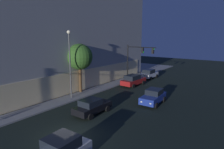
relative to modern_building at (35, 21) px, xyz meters
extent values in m
plane|color=black|center=(-11.73, -22.26, -10.44)|extent=(120.00, 120.00, 0.00)
cube|color=#4C4C51|center=(0.00, 0.04, -10.37)|extent=(30.80, 28.47, 0.15)
cube|color=#FEE1A0|center=(0.00, -13.80, -8.86)|extent=(27.36, 0.60, 2.86)
cube|color=#9C9B96|center=(0.00, 0.04, -0.99)|extent=(30.40, 28.07, 18.61)
cylinder|color=black|center=(7.54, -15.51, -7.24)|extent=(0.18, 0.18, 6.11)
cylinder|color=black|center=(7.50, -18.11, -4.54)|extent=(0.19, 5.20, 0.12)
cube|color=black|center=(7.50, -18.37, -5.04)|extent=(0.32, 0.32, 0.90)
sphere|color=green|center=(7.50, -18.55, -5.32)|extent=(0.18, 0.18, 0.18)
cube|color=black|center=(7.48, -20.19, -5.04)|extent=(0.32, 0.32, 0.90)
sphere|color=green|center=(7.48, -20.37, -4.76)|extent=(0.18, 0.18, 0.18)
cylinder|color=#4C4C4C|center=(-5.28, -15.39, -6.39)|extent=(0.16, 0.16, 7.81)
sphere|color=#F9EFC6|center=(-5.28, -15.39, -2.33)|extent=(0.44, 0.44, 0.44)
cylinder|color=#4F351E|center=(-2.79, -14.46, -8.58)|extent=(0.40, 0.40, 3.43)
sphere|color=#2E591E|center=(-2.79, -14.46, -5.48)|extent=(3.46, 3.46, 3.46)
cube|color=black|center=(-13.92, -24.33, -9.15)|extent=(1.90, 1.81, 0.70)
cylinder|color=black|center=(-13.01, -23.33, -10.13)|extent=(0.63, 0.27, 0.62)
cube|color=black|center=(-7.16, -20.67, -9.82)|extent=(4.10, 1.81, 0.64)
cube|color=black|center=(-7.47, -20.67, -9.21)|extent=(1.95, 1.61, 0.59)
cube|color=#F9F4CC|center=(-5.16, -20.16, -9.82)|extent=(0.12, 0.20, 0.12)
cube|color=#F9F4CC|center=(-5.17, -21.22, -9.82)|extent=(0.12, 0.20, 0.12)
cylinder|color=black|center=(-5.89, -19.79, -10.14)|extent=(0.61, 0.25, 0.61)
cylinder|color=black|center=(-5.90, -21.57, -10.14)|extent=(0.61, 0.25, 0.61)
cylinder|color=black|center=(-8.42, -19.77, -10.14)|extent=(0.61, 0.25, 0.61)
cylinder|color=black|center=(-8.44, -21.55, -10.14)|extent=(0.61, 0.25, 0.61)
cube|color=navy|center=(-0.89, -24.31, -9.76)|extent=(4.11, 1.92, 0.74)
cube|color=black|center=(-0.58, -24.30, -9.09)|extent=(1.94, 1.65, 0.60)
cube|color=#F9F4CC|center=(-2.82, -24.92, -9.76)|extent=(0.13, 0.21, 0.12)
cube|color=#F9F4CC|center=(-2.87, -23.89, -9.76)|extent=(0.13, 0.21, 0.12)
cylinder|color=black|center=(-2.09, -25.24, -10.12)|extent=(0.64, 0.27, 0.63)
cylinder|color=black|center=(-2.17, -23.51, -10.12)|extent=(0.64, 0.27, 0.63)
cylinder|color=black|center=(0.40, -25.11, -10.12)|extent=(0.64, 0.27, 0.63)
cylinder|color=black|center=(0.32, -23.39, -10.12)|extent=(0.64, 0.27, 0.63)
cube|color=maroon|center=(5.10, -18.20, -9.77)|extent=(4.76, 2.04, 0.72)
cube|color=black|center=(4.75, -18.18, -9.07)|extent=(2.48, 1.76, 0.69)
cube|color=#F9F4CC|center=(7.41, -17.75, -9.77)|extent=(0.13, 0.21, 0.12)
cube|color=#F9F4CC|center=(7.36, -18.85, -9.77)|extent=(0.13, 0.21, 0.12)
cylinder|color=black|center=(6.59, -17.35, -10.13)|extent=(0.63, 0.27, 0.62)
cylinder|color=black|center=(6.51, -19.18, -10.13)|extent=(0.63, 0.27, 0.62)
cylinder|color=black|center=(3.69, -17.22, -10.13)|extent=(0.63, 0.27, 0.62)
cylinder|color=black|center=(3.61, -19.05, -10.13)|extent=(0.63, 0.27, 0.62)
cube|color=silver|center=(11.33, -17.92, -9.75)|extent=(4.07, 1.81, 0.71)
cube|color=black|center=(11.03, -17.92, -9.07)|extent=(2.11, 1.60, 0.67)
cube|color=#F9F4CC|center=(13.31, -17.43, -9.75)|extent=(0.12, 0.20, 0.12)
cube|color=#F9F4CC|center=(13.29, -18.48, -9.75)|extent=(0.12, 0.20, 0.12)
cylinder|color=black|center=(12.60, -17.07, -10.11)|extent=(0.67, 0.25, 0.66)
cylinder|color=black|center=(12.57, -18.82, -10.11)|extent=(0.67, 0.25, 0.66)
cylinder|color=black|center=(10.09, -17.03, -10.11)|extent=(0.67, 0.25, 0.66)
cylinder|color=black|center=(10.06, -18.78, -10.11)|extent=(0.67, 0.25, 0.66)
camera|label=1|loc=(-20.49, -33.07, -2.88)|focal=30.58mm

